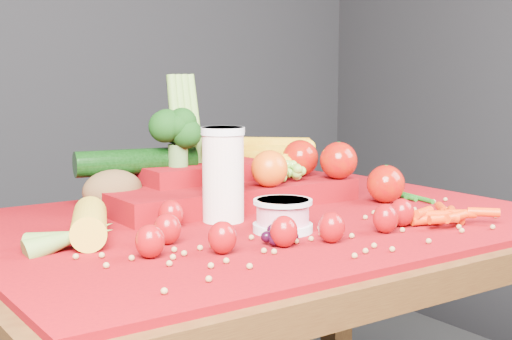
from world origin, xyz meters
TOP-DOWN VIEW (x-y plane):
  - table at (0.00, 0.00)m, footprint 1.10×0.80m
  - red_cloth at (0.00, 0.00)m, footprint 1.05×0.75m
  - milk_glass at (-0.07, 0.02)m, footprint 0.08×0.08m
  - yogurt_bowl at (-0.04, -0.11)m, footprint 0.10×0.10m
  - strawberry_scatter at (-0.12, -0.14)m, footprint 0.54×0.28m
  - dark_grape_cluster at (-0.09, -0.17)m, footprint 0.06×0.05m
  - soybean_scatter at (0.00, -0.20)m, footprint 0.84×0.24m
  - corn_ear at (-0.36, -0.01)m, footprint 0.24×0.26m
  - potato at (-0.20, 0.22)m, footprint 0.12×0.09m
  - baby_carrot_pile at (0.25, -0.22)m, footprint 0.18×0.18m
  - green_bean_pile at (0.37, -0.01)m, footprint 0.14×0.12m
  - produce_mound at (0.04, 0.15)m, footprint 0.60×0.37m

SIDE VIEW (x-z plane):
  - table at x=0.00m, z-range 0.28..1.03m
  - red_cloth at x=0.00m, z-range 0.75..0.76m
  - soybean_scatter at x=0.00m, z-range 0.76..0.77m
  - green_bean_pile at x=0.37m, z-range 0.76..0.77m
  - dark_grape_cluster at x=-0.09m, z-range 0.76..0.79m
  - baby_carrot_pile at x=0.25m, z-range 0.76..0.79m
  - corn_ear at x=-0.36m, z-range 0.76..0.81m
  - strawberry_scatter at x=-0.12m, z-range 0.76..0.82m
  - yogurt_bowl at x=-0.04m, z-range 0.76..0.82m
  - potato at x=-0.20m, z-range 0.76..0.84m
  - produce_mound at x=0.04m, z-range 0.69..0.95m
  - milk_glass at x=-0.07m, z-range 0.77..0.94m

